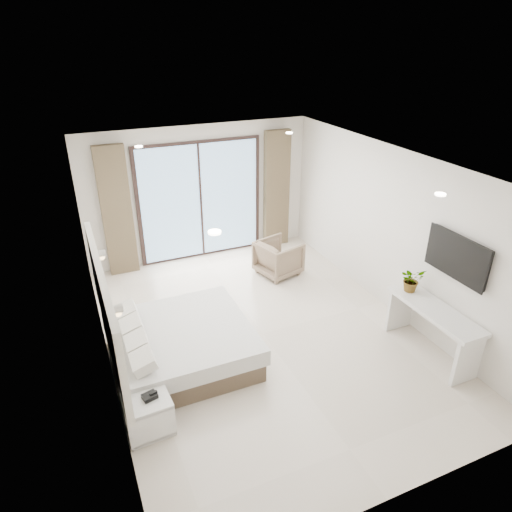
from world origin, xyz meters
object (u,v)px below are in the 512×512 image
object	(u,v)px
nightstand	(149,416)
bed	(180,345)
armchair	(279,256)
console_desk	(433,321)

from	to	relation	value
nightstand	bed	bearing A→B (deg)	55.25
nightstand	armchair	size ratio (longest dim) A/B	0.71
bed	console_desk	world-z (taller)	console_desk
bed	armchair	bearing A→B (deg)	36.64
bed	nightstand	world-z (taller)	bed
console_desk	armchair	size ratio (longest dim) A/B	2.02
armchair	console_desk	bearing A→B (deg)	-177.98
bed	console_desk	bearing A→B (deg)	-20.44
nightstand	armchair	xyz separation A→B (m)	(3.11, 2.91, 0.14)
armchair	bed	bearing A→B (deg)	111.50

